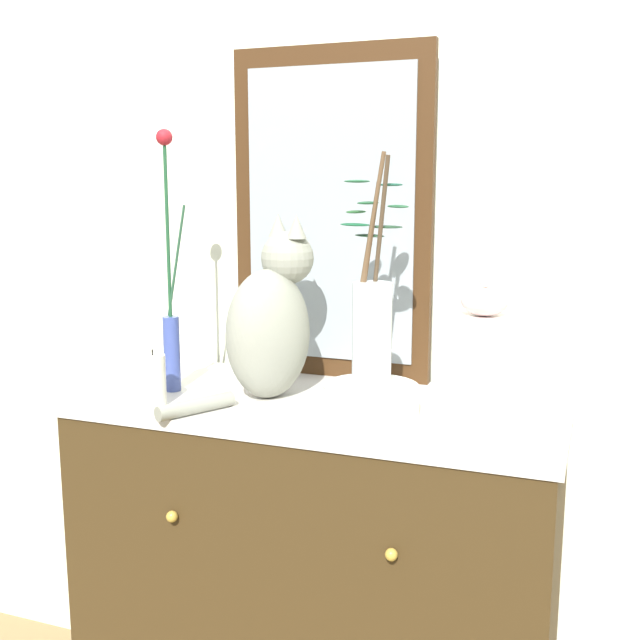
{
  "coord_description": "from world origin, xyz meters",
  "views": [
    {
      "loc": [
        0.57,
        -1.52,
        1.4
      ],
      "look_at": [
        0.0,
        0.0,
        1.11
      ],
      "focal_mm": 42.84,
      "sensor_mm": 36.0,
      "label": 1
    }
  ],
  "objects_px": {
    "sideboard": "(320,594)",
    "jar_lidded_porcelain": "(482,363)",
    "mirror_leaning": "(331,216)",
    "vase_glass_clear": "(372,320)",
    "vase_slim_green": "(171,312)",
    "candle_pillar": "(154,380)",
    "bowl_porcelain": "(371,400)",
    "cat_sitting": "(270,322)"
  },
  "relations": [
    {
      "from": "sideboard",
      "to": "jar_lidded_porcelain",
      "type": "bearing_deg",
      "value": -15.71
    },
    {
      "from": "vase_slim_green",
      "to": "cat_sitting",
      "type": "bearing_deg",
      "value": 7.83
    },
    {
      "from": "sideboard",
      "to": "cat_sitting",
      "type": "bearing_deg",
      "value": -174.69
    },
    {
      "from": "cat_sitting",
      "to": "vase_glass_clear",
      "type": "bearing_deg",
      "value": -12.0
    },
    {
      "from": "mirror_leaning",
      "to": "jar_lidded_porcelain",
      "type": "bearing_deg",
      "value": -37.53
    },
    {
      "from": "sideboard",
      "to": "vase_slim_green",
      "type": "height_order",
      "value": "vase_slim_green"
    },
    {
      "from": "cat_sitting",
      "to": "candle_pillar",
      "type": "bearing_deg",
      "value": -143.67
    },
    {
      "from": "vase_glass_clear",
      "to": "candle_pillar",
      "type": "relative_size",
      "value": 3.81
    },
    {
      "from": "mirror_leaning",
      "to": "bowl_porcelain",
      "type": "height_order",
      "value": "mirror_leaning"
    },
    {
      "from": "vase_slim_green",
      "to": "bowl_porcelain",
      "type": "bearing_deg",
      "value": -2.89
    },
    {
      "from": "cat_sitting",
      "to": "vase_glass_clear",
      "type": "distance_m",
      "value": 0.26
    },
    {
      "from": "bowl_porcelain",
      "to": "jar_lidded_porcelain",
      "type": "xyz_separation_m",
      "value": [
        0.23,
        -0.04,
        0.1
      ]
    },
    {
      "from": "mirror_leaning",
      "to": "vase_slim_green",
      "type": "xyz_separation_m",
      "value": [
        -0.29,
        -0.26,
        -0.21
      ]
    },
    {
      "from": "mirror_leaning",
      "to": "vase_slim_green",
      "type": "bearing_deg",
      "value": -138.29
    },
    {
      "from": "mirror_leaning",
      "to": "vase_glass_clear",
      "type": "bearing_deg",
      "value": -56.19
    },
    {
      "from": "sideboard",
      "to": "vase_glass_clear",
      "type": "xyz_separation_m",
      "value": [
        0.14,
        -0.06,
        0.66
      ]
    },
    {
      "from": "cat_sitting",
      "to": "jar_lidded_porcelain",
      "type": "height_order",
      "value": "cat_sitting"
    },
    {
      "from": "jar_lidded_porcelain",
      "to": "vase_glass_clear",
      "type": "bearing_deg",
      "value": 170.26
    },
    {
      "from": "vase_slim_green",
      "to": "jar_lidded_porcelain",
      "type": "height_order",
      "value": "vase_slim_green"
    },
    {
      "from": "vase_slim_green",
      "to": "mirror_leaning",
      "type": "bearing_deg",
      "value": 41.71
    },
    {
      "from": "sideboard",
      "to": "candle_pillar",
      "type": "relative_size",
      "value": 8.58
    },
    {
      "from": "cat_sitting",
      "to": "vase_slim_green",
      "type": "relative_size",
      "value": 0.69
    },
    {
      "from": "candle_pillar",
      "to": "cat_sitting",
      "type": "bearing_deg",
      "value": 36.33
    },
    {
      "from": "vase_glass_clear",
      "to": "sideboard",
      "type": "bearing_deg",
      "value": 154.98
    },
    {
      "from": "vase_slim_green",
      "to": "candle_pillar",
      "type": "bearing_deg",
      "value": -77.79
    },
    {
      "from": "sideboard",
      "to": "bowl_porcelain",
      "type": "height_order",
      "value": "bowl_porcelain"
    },
    {
      "from": "sideboard",
      "to": "mirror_leaning",
      "type": "relative_size",
      "value": 1.34
    },
    {
      "from": "sideboard",
      "to": "jar_lidded_porcelain",
      "type": "xyz_separation_m",
      "value": [
        0.37,
        -0.1,
        0.6
      ]
    },
    {
      "from": "bowl_porcelain",
      "to": "vase_glass_clear",
      "type": "bearing_deg",
      "value": 108.97
    },
    {
      "from": "cat_sitting",
      "to": "vase_slim_green",
      "type": "distance_m",
      "value": 0.24
    },
    {
      "from": "vase_slim_green",
      "to": "candle_pillar",
      "type": "xyz_separation_m",
      "value": [
        0.03,
        -0.12,
        -0.13
      ]
    },
    {
      "from": "vase_slim_green",
      "to": "vase_glass_clear",
      "type": "distance_m",
      "value": 0.48
    },
    {
      "from": "mirror_leaning",
      "to": "jar_lidded_porcelain",
      "type": "xyz_separation_m",
      "value": [
        0.42,
        -0.32,
        -0.26
      ]
    },
    {
      "from": "vase_slim_green",
      "to": "bowl_porcelain",
      "type": "distance_m",
      "value": 0.51
    },
    {
      "from": "bowl_porcelain",
      "to": "jar_lidded_porcelain",
      "type": "distance_m",
      "value": 0.25
    },
    {
      "from": "mirror_leaning",
      "to": "bowl_porcelain",
      "type": "relative_size",
      "value": 4.01
    },
    {
      "from": "candle_pillar",
      "to": "sideboard",
      "type": "bearing_deg",
      "value": 26.96
    },
    {
      "from": "sideboard",
      "to": "mirror_leaning",
      "type": "height_order",
      "value": "mirror_leaning"
    },
    {
      "from": "mirror_leaning",
      "to": "cat_sitting",
      "type": "xyz_separation_m",
      "value": [
        -0.06,
        -0.23,
        -0.22
      ]
    },
    {
      "from": "vase_glass_clear",
      "to": "vase_slim_green",
      "type": "bearing_deg",
      "value": 177.52
    },
    {
      "from": "cat_sitting",
      "to": "vase_slim_green",
      "type": "height_order",
      "value": "vase_slim_green"
    },
    {
      "from": "sideboard",
      "to": "cat_sitting",
      "type": "xyz_separation_m",
      "value": [
        -0.11,
        -0.01,
        0.64
      ]
    }
  ]
}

